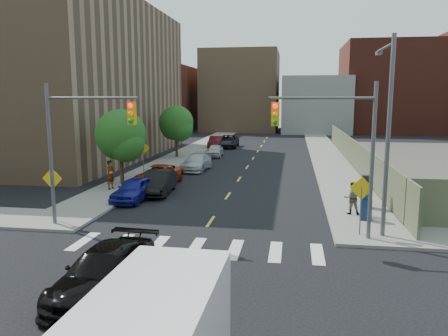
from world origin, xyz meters
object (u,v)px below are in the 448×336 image
(pedestrian_west, at_px, (111,175))
(parked_car_silver, at_px, (197,162))
(parked_car_grey, at_px, (227,141))
(parked_car_blue, at_px, (134,189))
(parked_car_red, at_px, (158,176))
(mailbox, at_px, (366,207))
(parked_car_black, at_px, (158,182))
(parked_car_maroon, at_px, (216,142))
(payphone, at_px, (366,191))
(parked_car_white, at_px, (215,150))
(black_sedan, at_px, (105,272))
(pedestrian_east, at_px, (352,198))

(pedestrian_west, bearing_deg, parked_car_silver, -9.78)
(parked_car_grey, bearing_deg, parked_car_blue, -94.01)
(parked_car_red, bearing_deg, mailbox, -26.17)
(parked_car_black, bearing_deg, parked_car_maroon, 87.93)
(parked_car_red, bearing_deg, pedestrian_west, -133.49)
(mailbox, height_order, pedestrian_west, pedestrian_west)
(parked_car_blue, bearing_deg, parked_car_maroon, 95.04)
(payphone, bearing_deg, parked_car_silver, 137.79)
(parked_car_white, relative_size, parked_car_grey, 0.70)
(parked_car_black, relative_size, pedestrian_west, 2.37)
(parked_car_black, relative_size, parked_car_maroon, 1.02)
(parked_car_black, height_order, mailbox, parked_car_black)
(parked_car_grey, relative_size, black_sedan, 1.07)
(parked_car_silver, xyz_separation_m, parked_car_white, (0.00, 9.12, -0.05))
(parked_car_blue, height_order, pedestrian_west, pedestrian_west)
(black_sedan, distance_m, pedestrian_west, 16.29)
(parked_car_white, height_order, pedestrian_west, pedestrian_west)
(parked_car_maroon, bearing_deg, parked_car_white, -82.53)
(parked_car_white, xyz_separation_m, parked_car_maroon, (-1.30, 7.87, 0.09))
(parked_car_silver, bearing_deg, black_sedan, -80.48)
(parked_car_red, xyz_separation_m, pedestrian_west, (-2.58, -2.41, 0.41))
(black_sedan, bearing_deg, parked_car_grey, 96.81)
(parked_car_silver, bearing_deg, payphone, -39.85)
(parked_car_grey, bearing_deg, payphone, -68.96)
(parked_car_blue, distance_m, parked_car_grey, 29.94)
(parked_car_white, bearing_deg, parked_car_silver, -92.58)
(parked_car_blue, xyz_separation_m, payphone, (13.77, -0.11, 0.35))
(mailbox, bearing_deg, pedestrian_east, 123.04)
(parked_car_grey, height_order, payphone, payphone)
(parked_car_red, distance_m, parked_car_grey, 25.11)
(parked_car_red, distance_m, parked_car_silver, 7.12)
(parked_car_red, relative_size, payphone, 2.82)
(parked_car_silver, relative_size, pedestrian_west, 2.49)
(pedestrian_west, bearing_deg, parked_car_white, 0.79)
(mailbox, relative_size, payphone, 0.74)
(parked_car_silver, distance_m, payphone, 17.27)
(payphone, xyz_separation_m, pedestrian_east, (-0.99, -1.56, -0.06))
(parked_car_black, xyz_separation_m, payphone, (12.90, -2.24, 0.31))
(parked_car_maroon, bearing_deg, mailbox, -68.97)
(payphone, bearing_deg, parked_car_red, 161.80)
(parked_car_black, bearing_deg, parked_car_grey, 85.17)
(parked_car_silver, distance_m, pedestrian_east, 17.72)
(payphone, bearing_deg, pedestrian_east, -120.80)
(parked_car_blue, distance_m, mailbox, 13.64)
(parked_car_blue, relative_size, payphone, 2.29)
(pedestrian_east, bearing_deg, payphone, -125.99)
(parked_car_silver, distance_m, parked_car_maroon, 17.04)
(payphone, distance_m, pedestrian_west, 16.54)
(pedestrian_west, bearing_deg, mailbox, -95.33)
(parked_car_blue, xyz_separation_m, mailbox, (13.36, -2.74, 0.09))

